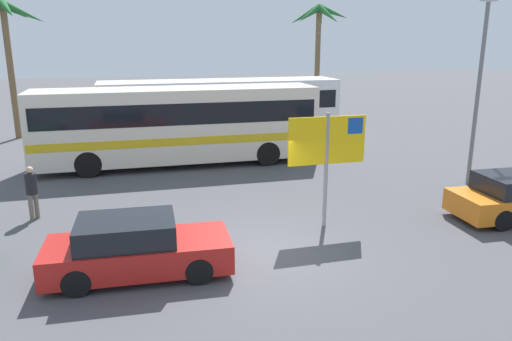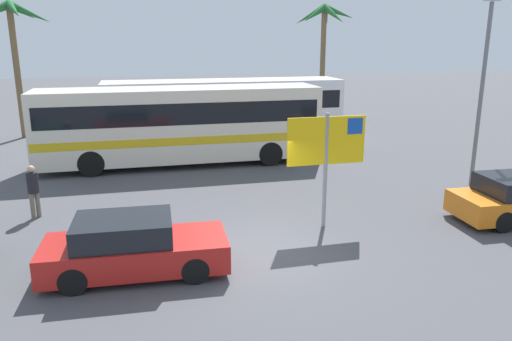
# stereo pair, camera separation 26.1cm
# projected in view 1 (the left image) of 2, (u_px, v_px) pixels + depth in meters

# --- Properties ---
(ground) EXTENTS (120.00, 120.00, 0.00)m
(ground) POSITION_uv_depth(u_px,v_px,m) (259.00, 252.00, 12.21)
(ground) COLOR #4C4C51
(bus_front_coach) EXTENTS (11.39, 2.48, 3.17)m
(bus_front_coach) POSITION_uv_depth(u_px,v_px,m) (178.00, 122.00, 20.23)
(bus_front_coach) COLOR silver
(bus_front_coach) RESTS_ON ground
(bus_rear_coach) EXTENTS (11.39, 2.48, 3.17)m
(bus_rear_coach) POSITION_uv_depth(u_px,v_px,m) (221.00, 109.00, 23.96)
(bus_rear_coach) COLOR white
(bus_rear_coach) RESTS_ON ground
(ferry_sign) EXTENTS (2.20, 0.11, 3.20)m
(ferry_sign) POSITION_uv_depth(u_px,v_px,m) (329.00, 145.00, 13.33)
(ferry_sign) COLOR gray
(ferry_sign) RESTS_ON ground
(car_red) EXTENTS (4.09, 1.82, 1.32)m
(car_red) POSITION_uv_depth(u_px,v_px,m) (136.00, 248.00, 10.90)
(car_red) COLOR red
(car_red) RESTS_ON ground
(pedestrian_crossing_lot) EXTENTS (0.32, 0.32, 1.59)m
(pedestrian_crossing_lot) POSITION_uv_depth(u_px,v_px,m) (32.00, 189.00, 14.19)
(pedestrian_crossing_lot) COLOR #706656
(pedestrian_crossing_lot) RESTS_ON ground
(lamp_post_left_side) EXTENTS (0.56, 0.20, 6.45)m
(lamp_post_left_side) POSITION_uv_depth(u_px,v_px,m) (479.00, 85.00, 17.00)
(lamp_post_left_side) COLOR slate
(lamp_post_left_side) RESTS_ON ground
(palm_tree_seaside) EXTENTS (3.79, 3.67, 7.14)m
(palm_tree_seaside) POSITION_uv_depth(u_px,v_px,m) (319.00, 29.00, 30.41)
(palm_tree_seaside) COLOR brown
(palm_tree_seaside) RESTS_ON ground
(palm_tree_inland) EXTENTS (3.74, 3.81, 6.96)m
(palm_tree_inland) POSITION_uv_depth(u_px,v_px,m) (6.00, 28.00, 24.71)
(palm_tree_inland) COLOR brown
(palm_tree_inland) RESTS_ON ground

